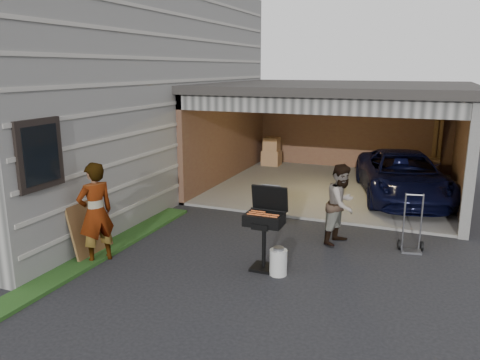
% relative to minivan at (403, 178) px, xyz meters
% --- Properties ---
extents(ground, '(80.00, 80.00, 0.00)m').
position_rel_minivan_xyz_m(ground, '(-2.58, -5.98, -0.59)').
color(ground, black).
rests_on(ground, ground).
extents(house, '(7.00, 11.00, 5.50)m').
position_rel_minivan_xyz_m(house, '(-8.58, -1.98, 2.16)').
color(house, '#474744').
rests_on(house, ground).
extents(groundcover_strip, '(0.50, 8.00, 0.06)m').
position_rel_minivan_xyz_m(groundcover_strip, '(-4.83, -6.98, -0.56)').
color(groundcover_strip, '#193814').
rests_on(groundcover_strip, ground).
extents(garage, '(6.80, 6.30, 2.90)m').
position_rel_minivan_xyz_m(garage, '(-1.82, 0.81, 1.28)').
color(garage, '#605E59').
rests_on(garage, ground).
extents(minivan, '(2.90, 4.57, 1.18)m').
position_rel_minivan_xyz_m(minivan, '(0.00, 0.00, 0.00)').
color(minivan, black).
rests_on(minivan, ground).
extents(woman, '(0.65, 0.76, 1.77)m').
position_rel_minivan_xyz_m(woman, '(-4.68, -6.05, 0.30)').
color(woman, silver).
rests_on(woman, ground).
extents(man, '(0.80, 0.90, 1.55)m').
position_rel_minivan_xyz_m(man, '(-0.92, -3.58, 0.19)').
color(man, '#402019').
rests_on(man, ground).
extents(bbq_grill, '(0.62, 0.55, 1.39)m').
position_rel_minivan_xyz_m(bbq_grill, '(-1.89, -5.25, 0.24)').
color(bbq_grill, black).
rests_on(bbq_grill, ground).
extents(propane_tank, '(0.31, 0.31, 0.43)m').
position_rel_minivan_xyz_m(propane_tank, '(-1.59, -5.41, -0.37)').
color(propane_tank, silver).
rests_on(propane_tank, ground).
extents(plywood_panel, '(0.26, 0.94, 1.03)m').
position_rel_minivan_xyz_m(plywood_panel, '(-4.98, -5.87, -0.07)').
color(plywood_panel, '#50331B').
rests_on(plywood_panel, ground).
extents(hand_truck, '(0.47, 0.39, 1.09)m').
position_rel_minivan_xyz_m(hand_truck, '(0.38, -3.51, -0.38)').
color(hand_truck, gray).
rests_on(hand_truck, ground).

